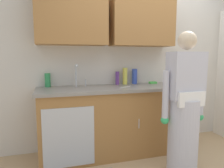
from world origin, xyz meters
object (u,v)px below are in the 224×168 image
bottle_soap (125,76)px  sponge (153,83)px  sink (81,89)px  knife_on_counter (125,87)px  bottle_water_short (117,78)px  cup_by_sink (166,82)px  bottle_water_tall (48,80)px  person_at_sink (184,115)px  bottle_cleaner_spray (135,76)px

bottle_soap → sponge: (0.43, -0.05, -0.11)m
sink → knife_on_counter: size_ratio=2.08×
bottle_water_short → sponge: bearing=-5.4°
bottle_water_short → bottle_soap: bottle_soap is taller
bottle_water_short → cup_by_sink: (0.68, -0.22, -0.05)m
bottle_water_tall → bottle_water_short: bearing=-1.5°
bottle_soap → knife_on_counter: bottle_soap is taller
bottle_soap → person_at_sink: bearing=-68.6°
sink → cup_by_sink: sink is taller
bottle_water_tall → bottle_soap: (1.10, -0.03, 0.03)m
bottle_water_tall → bottle_cleaner_spray: bearing=-0.9°
cup_by_sink → person_at_sink: bearing=-105.0°
bottle_soap → cup_by_sink: (0.56, -0.21, -0.08)m
bottle_cleaner_spray → person_at_sink: bearing=-77.5°
knife_on_counter → cup_by_sink: bearing=-31.7°
sink → sponge: bearing=7.8°
sink → person_at_sink: bearing=-34.9°
person_at_sink → sponge: size_ratio=14.73×
sink → knife_on_counter: 0.60m
sink → bottle_cleaner_spray: (0.85, 0.21, 0.13)m
person_at_sink → bottle_water_tall: 1.79m
knife_on_counter → bottle_soap: bearing=33.5°
bottle_cleaner_spray → knife_on_counter: bottle_cleaner_spray is taller
cup_by_sink → knife_on_counter: (-0.66, -0.06, -0.04)m
sink → person_at_sink: 1.31m
sink → bottle_water_tall: size_ratio=2.69×
sponge → bottle_water_short: bearing=174.6°
bottle_water_tall → bottle_soap: bearing=-1.6°
person_at_sink → cup_by_sink: bearing=75.0°
bottle_water_tall → sponge: (1.53, -0.08, -0.08)m
person_at_sink → cup_by_sink: size_ratio=17.57×
bottle_water_short → bottle_soap: (0.12, -0.00, 0.03)m
sink → bottle_soap: size_ratio=2.04×
sink → sponge: 1.14m
sink → bottle_water_short: (0.57, 0.21, 0.11)m
sponge → cup_by_sink: bearing=-52.6°
person_at_sink → bottle_cleaner_spray: 1.04m
bottle_water_tall → sponge: bottle_water_tall is taller
bottle_water_tall → knife_on_counter: size_ratio=0.77×
sink → bottle_water_short: sink is taller
bottle_water_tall → sponge: size_ratio=1.69×
bottle_cleaner_spray → bottle_soap: 0.16m
bottle_water_tall → cup_by_sink: bottle_water_tall is taller
sink → bottle_cleaner_spray: size_ratio=2.22×
person_at_sink → bottle_water_short: 1.12m
cup_by_sink → sponge: (-0.13, 0.17, -0.03)m
bottle_water_tall → bottle_cleaner_spray: size_ratio=0.83×
person_at_sink → bottle_soap: person_at_sink is taller
person_at_sink → bottle_water_short: bearing=117.2°
sink → person_at_sink: size_ratio=0.31×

